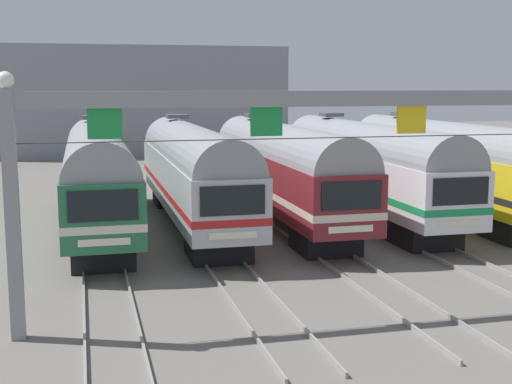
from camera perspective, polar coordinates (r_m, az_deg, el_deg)
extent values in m
plane|color=slate|center=(34.08, 2.08, -2.44)|extent=(160.00, 160.00, 0.00)
cube|color=gray|center=(49.54, -14.05, 0.93)|extent=(0.07, 70.00, 0.15)
cube|color=gray|center=(49.56, -12.39, 0.99)|extent=(0.07, 70.00, 0.15)
cube|color=gray|center=(49.72, -9.03, 1.11)|extent=(0.07, 70.00, 0.15)
cube|color=gray|center=(49.86, -7.38, 1.17)|extent=(0.07, 70.00, 0.15)
cube|color=gray|center=(50.28, -4.08, 1.28)|extent=(0.07, 70.00, 0.15)
cube|color=gray|center=(50.54, -2.48, 1.34)|extent=(0.07, 70.00, 0.15)
cube|color=gray|center=(51.20, 0.72, 1.44)|extent=(0.07, 70.00, 0.15)
cube|color=gray|center=(51.58, 2.27, 1.49)|extent=(0.07, 70.00, 0.15)
cube|color=gray|center=(52.47, 5.33, 1.58)|extent=(0.07, 70.00, 0.15)
cube|color=gray|center=(52.96, 6.79, 1.62)|extent=(0.07, 70.00, 0.15)
cube|color=#236B42|center=(32.41, -12.85, 0.75)|extent=(2.85, 18.00, 2.35)
cube|color=silver|center=(32.46, -12.83, 0.13)|extent=(2.88, 18.02, 0.28)
cylinder|color=gray|center=(32.27, -12.92, 2.81)|extent=(2.74, 17.64, 2.74)
cube|color=black|center=(23.43, -12.38, -1.11)|extent=(2.28, 0.06, 1.03)
cube|color=silver|center=(23.66, -12.28, -4.03)|extent=(1.71, 0.05, 0.24)
cube|color=black|center=(26.53, -12.41, -4.75)|extent=(2.28, 2.60, 1.05)
cube|color=black|center=(38.89, -12.98, -0.47)|extent=(2.28, 2.60, 1.05)
cube|color=#4C4C51|center=(37.19, -13.17, 5.96)|extent=(1.10, 1.10, 0.20)
cube|color=#B2B5BA|center=(32.78, -5.22, 1.02)|extent=(2.85, 18.00, 2.35)
cube|color=#B21E1E|center=(32.83, -5.22, 0.41)|extent=(2.88, 18.02, 0.28)
cylinder|color=gray|center=(32.64, -5.25, 3.06)|extent=(2.74, 17.64, 2.74)
cube|color=black|center=(23.94, -1.91, -0.70)|extent=(2.28, 0.06, 1.03)
cube|color=silver|center=(24.17, -1.90, -3.56)|extent=(1.71, 0.05, 0.24)
cube|color=black|center=(26.98, -3.11, -4.32)|extent=(2.28, 2.60, 1.05)
cube|color=black|center=(39.20, -6.61, -0.23)|extent=(2.28, 2.60, 1.05)
cube|color=#4C4C51|center=(37.51, -6.48, 6.16)|extent=(1.10, 1.10, 0.20)
cube|color=maroon|center=(33.71, 2.11, 1.27)|extent=(2.85, 18.00, 2.35)
cube|color=beige|center=(33.76, 2.10, 0.67)|extent=(2.88, 18.02, 0.28)
cylinder|color=gray|center=(33.58, 2.12, 3.26)|extent=(2.74, 17.64, 2.74)
cube|color=black|center=(25.20, 7.81, -0.30)|extent=(2.28, 0.06, 1.03)
cube|color=silver|center=(25.42, 7.75, -3.02)|extent=(1.71, 0.05, 0.24)
cube|color=black|center=(28.10, 5.66, -3.82)|extent=(2.28, 2.60, 1.05)
cube|color=black|center=(39.98, -0.41, 0.01)|extent=(2.28, 2.60, 1.05)
cube|color=#4C4C51|center=(38.33, 0.03, 6.27)|extent=(1.10, 1.10, 0.20)
cube|color=white|center=(35.16, 8.94, 1.48)|extent=(2.85, 18.00, 2.35)
cube|color=#198C4C|center=(35.21, 8.92, 0.91)|extent=(2.88, 18.02, 0.28)
cylinder|color=gray|center=(35.03, 8.98, 3.39)|extent=(2.74, 17.64, 2.74)
cube|color=black|center=(27.11, 16.39, 0.06)|extent=(2.28, 0.06, 1.03)
cube|color=silver|center=(27.31, 16.28, -2.47)|extent=(1.71, 0.05, 0.24)
cube|color=black|center=(29.83, 13.57, -3.29)|extent=(2.28, 2.60, 1.05)
cube|color=black|center=(41.21, 5.48, 0.23)|extent=(2.28, 2.60, 1.05)
cube|color=#4C4C51|center=(39.61, 6.18, 6.30)|extent=(1.10, 1.10, 0.20)
cube|color=gold|center=(37.07, 15.15, 1.65)|extent=(2.85, 18.00, 2.35)
cube|color=black|center=(37.11, 15.13, 1.11)|extent=(2.88, 18.02, 0.28)
cylinder|color=gray|center=(36.95, 15.22, 3.46)|extent=(2.74, 17.64, 2.74)
cube|color=black|center=(42.85, 10.98, 0.44)|extent=(2.28, 2.60, 1.05)
cube|color=#4C4C51|center=(41.31, 11.90, 6.27)|extent=(1.10, 1.10, 0.20)
cube|color=gray|center=(19.00, -19.27, -2.00)|extent=(0.36, 0.36, 6.50)
cube|color=gray|center=(20.80, 12.63, 7.50)|extent=(22.21, 0.32, 0.44)
cube|color=#198C3F|center=(18.64, -12.25, 5.47)|extent=(0.90, 0.08, 0.80)
cube|color=#198C3F|center=(19.28, 0.85, 5.78)|extent=(0.90, 0.08, 0.80)
cube|color=yellow|center=(20.82, 12.57, 5.79)|extent=(0.90, 0.08, 0.80)
sphere|color=white|center=(18.69, -19.82, 8.60)|extent=(0.44, 0.44, 0.44)
cylinder|color=#3F382D|center=(20.85, 12.53, 4.48)|extent=(22.21, 0.03, 0.03)
cube|color=gray|center=(69.38, -9.67, 7.39)|extent=(27.64, 10.00, 10.13)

